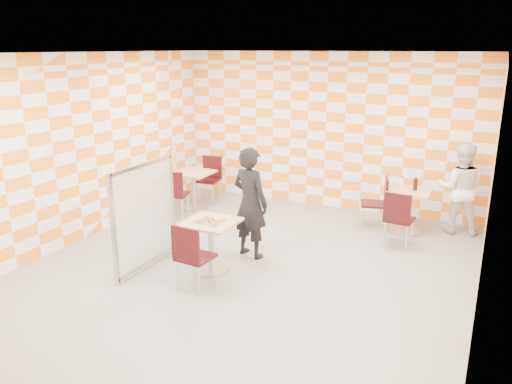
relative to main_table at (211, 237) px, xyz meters
The scene contains 15 objects.
room_shell 1.28m from the main_table, 57.58° to the left, with size 7.00×7.00×7.00m.
main_table is the anchor object (origin of this frame).
second_table 3.58m from the main_table, 51.75° to the left, with size 0.70×0.70×0.75m.
empty_table 2.92m from the main_table, 127.57° to the left, with size 0.70×0.70×0.75m.
chair_main_front 0.67m from the main_table, 81.38° to the right, with size 0.45×0.46×0.92m.
chair_second_front 2.98m from the main_table, 42.39° to the left, with size 0.46×0.47×0.92m.
chair_second_side 3.26m from the main_table, 57.78° to the left, with size 0.52×0.51×0.92m.
chair_empty_near 2.40m from the main_table, 137.19° to the left, with size 0.51×0.52×0.92m.
chair_empty_far 3.42m from the main_table, 121.13° to the left, with size 0.46×0.47×0.92m.
partition 0.98m from the main_table, 161.64° to the right, with size 0.08×1.38×1.55m.
man_dark 0.85m from the main_table, 71.33° to the left, with size 0.62×0.40×1.69m, color black.
man_white 4.38m from the main_table, 46.92° to the left, with size 0.76×0.59×1.56m, color white.
pizza_on_foil 0.26m from the main_table, 90.13° to the right, with size 0.40×0.40×0.04m.
sport_bottle 3.62m from the main_table, 55.27° to the left, with size 0.06×0.06×0.20m.
soda_bottle 3.68m from the main_table, 51.13° to the left, with size 0.07×0.07×0.23m.
Camera 1 is at (2.99, -5.74, 3.07)m, focal length 35.00 mm.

